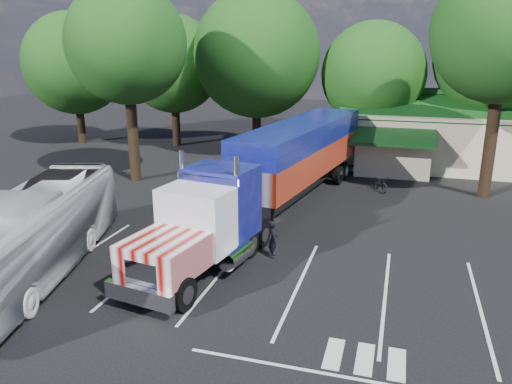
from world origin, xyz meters
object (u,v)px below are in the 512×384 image
(semi_truck, at_px, (282,164))
(bicycle, at_px, (381,183))
(tour_bus, at_px, (32,234))
(silver_sedan, at_px, (379,158))
(woman, at_px, (273,239))

(semi_truck, bearing_deg, bicycle, 57.83)
(bicycle, relative_size, tour_bus, 0.15)
(silver_sedan, bearing_deg, semi_truck, -175.11)
(woman, xyz_separation_m, bicycle, (3.90, 11.71, -0.33))
(tour_bus, distance_m, silver_sedan, 25.08)
(bicycle, relative_size, silver_sedan, 0.39)
(woman, bearing_deg, silver_sedan, -28.72)
(bicycle, xyz_separation_m, silver_sedan, (-0.50, 6.00, 0.30))
(bicycle, distance_m, silver_sedan, 6.03)
(silver_sedan, bearing_deg, bicycle, -149.20)
(semi_truck, distance_m, tour_bus, 12.85)
(semi_truck, xyz_separation_m, woman, (1.09, -6.09, -1.84))
(woman, height_order, silver_sedan, woman)
(woman, distance_m, tour_bus, 9.65)
(woman, bearing_deg, tour_bus, 98.67)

